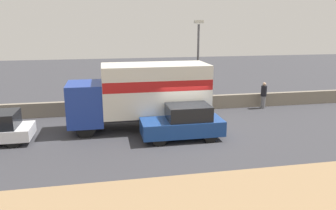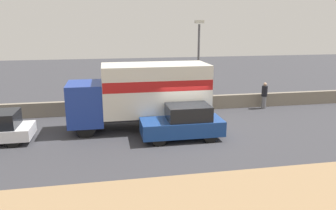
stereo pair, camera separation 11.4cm
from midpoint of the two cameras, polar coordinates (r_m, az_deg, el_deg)
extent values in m
plane|color=#38383D|center=(16.57, 3.50, -5.95)|extent=(80.00, 80.00, 0.00)
cube|color=gray|center=(21.67, -0.19, 0.16)|extent=(60.00, 0.35, 0.91)
cylinder|color=#4C4C51|center=(21.20, 5.05, 6.25)|extent=(0.14, 0.14, 5.60)
cube|color=beige|center=(21.01, 5.23, 14.24)|extent=(0.56, 0.28, 0.20)
cube|color=navy|center=(17.87, -14.37, 0.27)|extent=(1.81, 2.39, 2.19)
cube|color=black|center=(17.85, -17.29, 1.50)|extent=(0.06, 2.03, 0.96)
cube|color=#2D2D33|center=(18.23, -2.35, -1.69)|extent=(5.70, 1.42, 0.25)
cube|color=silver|center=(17.89, -2.40, 2.85)|extent=(5.70, 2.59, 2.69)
cube|color=red|center=(17.83, -2.41, 3.98)|extent=(5.67, 2.61, 0.54)
cylinder|color=black|center=(17.16, -14.33, -3.92)|extent=(0.99, 0.28, 0.99)
cylinder|color=black|center=(19.12, -14.03, -2.05)|extent=(0.99, 0.28, 0.99)
cylinder|color=black|center=(17.63, 3.21, -3.01)|extent=(0.99, 0.28, 0.99)
cylinder|color=black|center=(19.55, 1.74, -1.28)|extent=(0.99, 0.28, 0.99)
cylinder|color=black|center=(17.40, -0.43, -3.22)|extent=(0.99, 0.28, 0.99)
cylinder|color=black|center=(19.33, -1.56, -1.45)|extent=(0.99, 0.28, 0.99)
cube|color=navy|center=(16.37, 2.22, -3.80)|extent=(4.06, 1.73, 0.75)
cube|color=black|center=(16.24, 3.36, -1.25)|extent=(2.11, 1.59, 0.73)
cylinder|color=black|center=(15.54, -1.70, -5.90)|extent=(0.72, 0.20, 0.72)
cylinder|color=black|center=(16.93, -2.53, -4.21)|extent=(0.72, 0.20, 0.72)
cylinder|color=black|center=(16.12, 7.21, -5.27)|extent=(0.72, 0.20, 0.72)
cylinder|color=black|center=(17.46, 5.68, -3.69)|extent=(0.72, 0.20, 0.72)
cylinder|color=black|center=(16.99, -25.60, -5.71)|extent=(0.63, 0.20, 0.63)
cylinder|color=black|center=(18.43, -24.43, -4.10)|extent=(0.63, 0.20, 0.63)
cylinder|color=slate|center=(23.26, 16.09, 0.49)|extent=(0.30, 0.30, 0.85)
cylinder|color=black|center=(23.10, 16.22, 2.37)|extent=(0.39, 0.39, 0.71)
sphere|color=tan|center=(23.01, 16.30, 3.51)|extent=(0.23, 0.23, 0.23)
camera|label=1|loc=(0.06, -90.19, -0.05)|focal=35.00mm
camera|label=2|loc=(0.06, 89.81, 0.05)|focal=35.00mm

